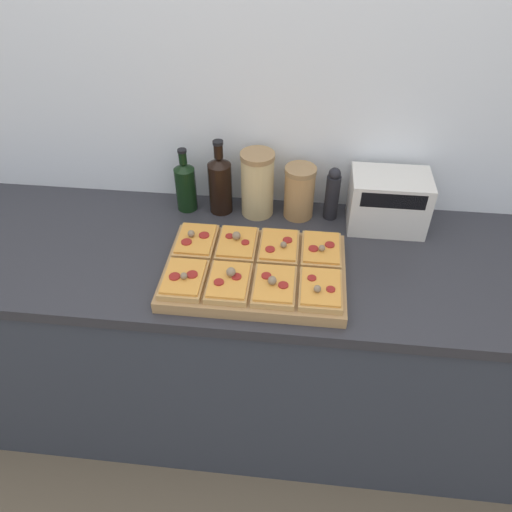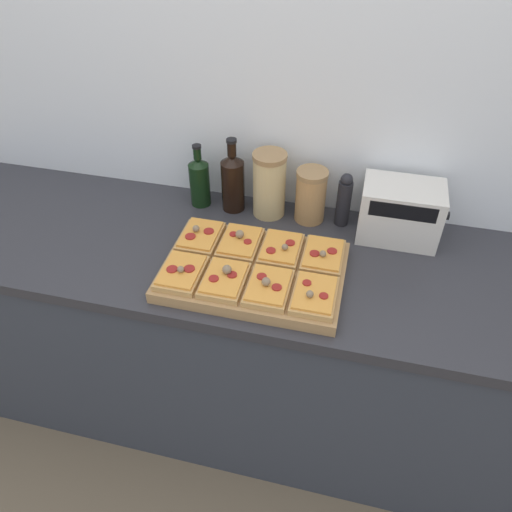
# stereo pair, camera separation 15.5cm
# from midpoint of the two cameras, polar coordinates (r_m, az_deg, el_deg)

# --- Properties ---
(ground_plane) EXTENTS (12.00, 12.00, 0.00)m
(ground_plane) POSITION_cam_midpoint_polar(r_m,az_deg,el_deg) (2.17, -0.72, -23.61)
(ground_plane) COLOR brown
(wall_back) EXTENTS (6.00, 0.06, 2.50)m
(wall_back) POSITION_cam_midpoint_polar(r_m,az_deg,el_deg) (1.76, 4.61, 16.75)
(wall_back) COLOR silver
(wall_back) RESTS_ON ground_plane
(kitchen_counter) EXTENTS (2.63, 0.67, 0.89)m
(kitchen_counter) POSITION_cam_midpoint_polar(r_m,az_deg,el_deg) (1.97, 1.51, -9.64)
(kitchen_counter) COLOR #333842
(kitchen_counter) RESTS_ON ground_plane
(cutting_board) EXTENTS (0.56, 0.38, 0.04)m
(cutting_board) POSITION_cam_midpoint_polar(r_m,az_deg,el_deg) (1.55, 2.59, -1.92)
(cutting_board) COLOR #A37A4C
(cutting_board) RESTS_ON kitchen_counter
(pizza_slice_back_left) EXTENTS (0.12, 0.17, 0.05)m
(pizza_slice_back_left) POSITION_cam_midpoint_polar(r_m,az_deg,el_deg) (1.64, -3.68, 2.15)
(pizza_slice_back_left) COLOR tan
(pizza_slice_back_left) RESTS_ON cutting_board
(pizza_slice_back_midleft) EXTENTS (0.12, 0.17, 0.06)m
(pizza_slice_back_midleft) POSITION_cam_midpoint_polar(r_m,az_deg,el_deg) (1.61, 0.93, 1.46)
(pizza_slice_back_midleft) COLOR tan
(pizza_slice_back_midleft) RESTS_ON cutting_board
(pizza_slice_back_midright) EXTENTS (0.12, 0.17, 0.05)m
(pizza_slice_back_midright) POSITION_cam_midpoint_polar(r_m,az_deg,el_deg) (1.59, 5.67, 0.70)
(pizza_slice_back_midright) COLOR tan
(pizza_slice_back_midright) RESTS_ON cutting_board
(pizza_slice_back_right) EXTENTS (0.12, 0.17, 0.05)m
(pizza_slice_back_right) POSITION_cam_midpoint_polar(r_m,az_deg,el_deg) (1.58, 10.46, -0.05)
(pizza_slice_back_right) COLOR tan
(pizza_slice_back_right) RESTS_ON cutting_board
(pizza_slice_front_left) EXTENTS (0.12, 0.17, 0.05)m
(pizza_slice_front_left) POSITION_cam_midpoint_polar(r_m,az_deg,el_deg) (1.51, -5.63, -2.00)
(pizza_slice_front_left) COLOR tan
(pizza_slice_front_left) RESTS_ON cutting_board
(pizza_slice_front_midleft) EXTENTS (0.12, 0.17, 0.06)m
(pizza_slice_front_midleft) POSITION_cam_midpoint_polar(r_m,az_deg,el_deg) (1.48, -0.64, -2.82)
(pizza_slice_front_midleft) COLOR tan
(pizza_slice_front_midleft) RESTS_ON cutting_board
(pizza_slice_front_midright) EXTENTS (0.12, 0.17, 0.05)m
(pizza_slice_front_midright) POSITION_cam_midpoint_polar(r_m,az_deg,el_deg) (1.46, 4.50, -3.69)
(pizza_slice_front_midright) COLOR tan
(pizza_slice_front_midright) RESTS_ON cutting_board
(pizza_slice_front_right) EXTENTS (0.12, 0.17, 0.05)m
(pizza_slice_front_right) POSITION_cam_midpoint_polar(r_m,az_deg,el_deg) (1.45, 9.75, -4.55)
(pizza_slice_front_right) COLOR tan
(pizza_slice_front_right) RESTS_ON cutting_board
(olive_oil_bottle) EXTENTS (0.07, 0.07, 0.24)m
(olive_oil_bottle) POSITION_cam_midpoint_polar(r_m,az_deg,el_deg) (1.83, -4.06, 8.52)
(olive_oil_bottle) COLOR black
(olive_oil_bottle) RESTS_ON kitchen_counter
(wine_bottle) EXTENTS (0.08, 0.08, 0.28)m
(wine_bottle) POSITION_cam_midpoint_polar(r_m,az_deg,el_deg) (1.79, -0.18, 8.46)
(wine_bottle) COLOR black
(wine_bottle) RESTS_ON kitchen_counter
(grain_jar_tall) EXTENTS (0.12, 0.12, 0.24)m
(grain_jar_tall) POSITION_cam_midpoint_polar(r_m,az_deg,el_deg) (1.77, 4.06, 8.08)
(grain_jar_tall) COLOR tan
(grain_jar_tall) RESTS_ON kitchen_counter
(grain_jar_short) EXTENTS (0.11, 0.11, 0.19)m
(grain_jar_short) POSITION_cam_midpoint_polar(r_m,az_deg,el_deg) (1.77, 8.80, 6.76)
(grain_jar_short) COLOR #AD7F4C
(grain_jar_short) RESTS_ON kitchen_counter
(pepper_mill) EXTENTS (0.05, 0.05, 0.20)m
(pepper_mill) POSITION_cam_midpoint_polar(r_m,az_deg,el_deg) (1.76, 12.53, 6.20)
(pepper_mill) COLOR black
(pepper_mill) RESTS_ON kitchen_counter
(toaster_oven) EXTENTS (0.29, 0.17, 0.20)m
(toaster_oven) POSITION_cam_midpoint_polar(r_m,az_deg,el_deg) (1.75, 18.62, 4.71)
(toaster_oven) COLOR beige
(toaster_oven) RESTS_ON kitchen_counter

